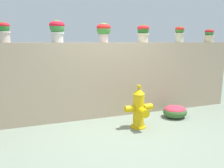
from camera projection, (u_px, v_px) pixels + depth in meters
ground_plane at (123, 134)px, 3.97m from camera, size 24.00×24.00×0.00m
stone_wall at (104, 80)px, 4.88m from camera, size 6.51×0.40×1.64m
potted_plant_1 at (4, 30)px, 4.03m from camera, size 0.24×0.24×0.38m
potted_plant_2 at (57, 29)px, 4.34m from camera, size 0.30×0.30×0.44m
potted_plant_3 at (104, 30)px, 4.67m from camera, size 0.31×0.31×0.41m
potted_plant_4 at (143, 32)px, 5.02m from camera, size 0.28×0.28×0.41m
potted_plant_5 at (180, 33)px, 5.32m from camera, size 0.23×0.23×0.39m
potted_plant_6 at (209, 35)px, 5.65m from camera, size 0.27×0.27×0.34m
fire_hydrant at (139, 109)px, 4.21m from camera, size 0.57×0.45×0.85m
flower_bush_left at (175, 111)px, 4.84m from camera, size 0.54×0.48×0.28m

